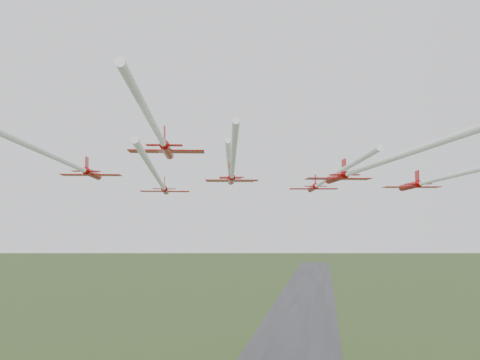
# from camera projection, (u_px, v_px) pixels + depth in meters

# --- Properties ---
(runway) EXTENTS (38.00, 900.00, 0.04)m
(runway) POSITION_uv_depth(u_px,v_px,m) (301.00, 317.00, 286.83)
(runway) COLOR #313134
(runway) RESTS_ON ground
(jet_lead) EXTENTS (13.95, 57.89, 2.93)m
(jet_lead) POSITION_uv_depth(u_px,v_px,m) (230.00, 174.00, 98.60)
(jet_lead) COLOR #A40000
(jet_row2_left) EXTENTS (19.40, 62.51, 2.71)m
(jet_row2_left) POSITION_uv_depth(u_px,v_px,m) (161.00, 183.00, 82.88)
(jet_row2_left) COLOR #A40000
(jet_row2_right) EXTENTS (12.21, 57.51, 2.73)m
(jet_row2_right) POSITION_uv_depth(u_px,v_px,m) (323.00, 182.00, 87.88)
(jet_row2_right) COLOR #A40000
(jet_row3_left) EXTENTS (17.52, 65.71, 2.73)m
(jet_row3_left) POSITION_uv_depth(u_px,v_px,m) (61.00, 160.00, 65.44)
(jet_row3_left) COLOR #A40000
(jet_row3_mid) EXTENTS (12.67, 51.66, 2.46)m
(jet_row3_mid) POSITION_uv_depth(u_px,v_px,m) (232.00, 171.00, 71.35)
(jet_row3_mid) COLOR #A40000
(jet_row3_right) EXTENTS (12.81, 59.86, 2.61)m
(jet_row3_right) POSITION_uv_depth(u_px,v_px,m) (447.00, 177.00, 68.78)
(jet_row3_right) COLOR #A40000
(jet_row4_left) EXTENTS (13.42, 44.00, 2.96)m
(jet_row4_left) POSITION_uv_depth(u_px,v_px,m) (162.00, 140.00, 62.22)
(jet_row4_left) COLOR #A40000
(jet_row4_right) EXTENTS (17.94, 59.76, 2.62)m
(jet_row4_right) POSITION_uv_depth(u_px,v_px,m) (375.00, 164.00, 57.60)
(jet_row4_right) COLOR #A40000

